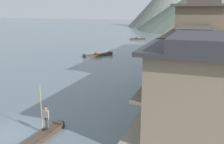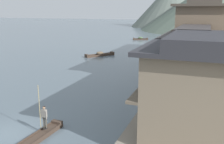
% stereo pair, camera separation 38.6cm
% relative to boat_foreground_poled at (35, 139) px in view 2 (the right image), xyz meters
% --- Properties ---
extents(ground_plane, '(400.00, 400.00, 0.00)m').
position_rel_boat_foreground_poled_xyz_m(ground_plane, '(-2.30, 0.06, -0.14)').
color(ground_plane, slate).
extents(boat_foreground_poled, '(1.17, 5.21, 0.42)m').
position_rel_boat_foreground_poled_xyz_m(boat_foreground_poled, '(0.00, 0.00, 0.00)').
color(boat_foreground_poled, '#423328').
rests_on(boat_foreground_poled, ground).
extents(boatman_person, '(0.57, 0.28, 3.04)m').
position_rel_boat_foreground_poled_xyz_m(boatman_person, '(0.04, 1.10, 1.29)').
color(boatman_person, black).
rests_on(boatman_person, boat_foreground_poled).
extents(boat_moored_nearest, '(1.19, 3.53, 0.67)m').
position_rel_boat_foreground_poled_xyz_m(boat_moored_nearest, '(3.96, 51.06, 0.11)').
color(boat_moored_nearest, '#232326').
rests_on(boat_moored_nearest, ground).
extents(boat_moored_second, '(4.26, 2.37, 0.79)m').
position_rel_boat_foreground_poled_xyz_m(boat_moored_second, '(-7.86, 57.33, 0.15)').
color(boat_moored_second, '#423328').
rests_on(boat_moored_second, ground).
extents(boat_moored_third, '(4.23, 5.25, 0.83)m').
position_rel_boat_foreground_poled_xyz_m(boat_moored_third, '(-8.34, 29.79, 0.14)').
color(boat_moored_third, '#423328').
rests_on(boat_moored_third, ground).
extents(boat_moored_far, '(1.91, 4.61, 0.81)m').
position_rel_boat_foreground_poled_xyz_m(boat_moored_far, '(3.95, 36.25, 0.15)').
color(boat_moored_far, brown).
rests_on(boat_moored_far, ground).
extents(boat_midriver_drifting, '(1.70, 3.84, 0.51)m').
position_rel_boat_foreground_poled_xyz_m(boat_midriver_drifting, '(3.53, 40.95, 0.04)').
color(boat_midriver_drifting, '#423328').
rests_on(boat_midriver_drifting, ground).
extents(house_waterfront_nearest, '(6.69, 6.76, 6.14)m').
position_rel_boat_foreground_poled_xyz_m(house_waterfront_nearest, '(9.44, 3.23, 3.61)').
color(house_waterfront_nearest, '#7F705B').
rests_on(house_waterfront_nearest, riverbank_right).
extents(house_waterfront_second, '(5.32, 7.45, 6.14)m').
position_rel_boat_foreground_poled_xyz_m(house_waterfront_second, '(8.75, 9.94, 3.61)').
color(house_waterfront_second, brown).
rests_on(house_waterfront_second, riverbank_right).
extents(house_waterfront_tall, '(6.28, 6.39, 8.74)m').
position_rel_boat_foreground_poled_xyz_m(house_waterfront_tall, '(9.23, 16.67, 4.91)').
color(house_waterfront_tall, '#75604C').
rests_on(house_waterfront_tall, riverbank_right).
extents(house_waterfront_narrow, '(6.25, 7.16, 8.74)m').
position_rel_boat_foreground_poled_xyz_m(house_waterfront_narrow, '(9.22, 24.03, 4.91)').
color(house_waterfront_narrow, gray).
rests_on(house_waterfront_narrow, riverbank_right).
extents(house_waterfront_far, '(6.16, 6.87, 8.74)m').
position_rel_boat_foreground_poled_xyz_m(house_waterfront_far, '(9.17, 31.55, 4.91)').
color(house_waterfront_far, '#7F705B').
rests_on(house_waterfront_far, riverbank_right).
extents(house_waterfront_end, '(5.93, 6.70, 8.74)m').
position_rel_boat_foreground_poled_xyz_m(house_waterfront_end, '(9.06, 38.79, 4.91)').
color(house_waterfront_end, '#75604C').
rests_on(house_waterfront_end, riverbank_right).
extents(mooring_post_dock_near, '(0.20, 0.20, 0.78)m').
position_rel_boat_foreground_poled_xyz_m(mooring_post_dock_near, '(5.71, 7.41, 1.00)').
color(mooring_post_dock_near, '#473828').
rests_on(mooring_post_dock_near, riverbank_right).
extents(mooring_post_dock_mid, '(0.20, 0.20, 0.90)m').
position_rel_boat_foreground_poled_xyz_m(mooring_post_dock_mid, '(5.71, 16.08, 1.06)').
color(mooring_post_dock_mid, '#473828').
rests_on(mooring_post_dock_mid, riverbank_right).
extents(mooring_post_dock_far, '(0.20, 0.20, 0.85)m').
position_rel_boat_foreground_poled_xyz_m(mooring_post_dock_far, '(5.71, 22.28, 1.03)').
color(mooring_post_dock_far, '#473828').
rests_on(mooring_post_dock_far, riverbank_right).
extents(hill_far_west, '(41.57, 41.57, 22.93)m').
position_rel_boat_foreground_poled_xyz_m(hill_far_west, '(-6.52, 116.99, 11.33)').
color(hill_far_west, slate).
rests_on(hill_far_west, ground).
extents(hill_far_centre, '(62.81, 62.81, 21.55)m').
position_rel_boat_foreground_poled_xyz_m(hill_far_centre, '(13.77, 99.59, 10.64)').
color(hill_far_centre, '#5B6B5B').
rests_on(hill_far_centre, ground).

